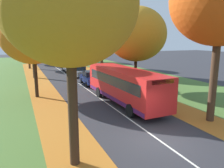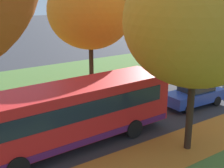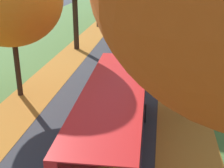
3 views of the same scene
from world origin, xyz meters
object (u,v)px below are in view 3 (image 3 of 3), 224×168
object	(u,v)px
tree_right_near	(198,3)
car_white_third_in_line	(141,33)
bus	(114,116)
car_blue_lead	(130,69)
car_grey_following	(140,48)
car_silver_fourth_in_line	(149,22)

from	to	relation	value
tree_right_near	car_white_third_in_line	xyz separation A→B (m)	(-3.71, 16.88, -5.16)
bus	tree_right_near	bearing A→B (deg)	50.97
bus	car_blue_lead	xyz separation A→B (m)	(-0.18, 9.02, -0.89)
bus	car_grey_following	xyz separation A→B (m)	(0.08, 14.98, -0.89)
car_grey_following	car_white_third_in_line	xyz separation A→B (m)	(-0.31, 6.20, 0.00)
tree_right_near	car_silver_fourth_in_line	bearing A→B (deg)	97.92
bus	car_blue_lead	distance (m)	9.06
bus	car_silver_fourth_in_line	bearing A→B (deg)	89.60
car_white_third_in_line	car_blue_lead	bearing A→B (deg)	-89.77
bus	car_silver_fourth_in_line	size ratio (longest dim) A/B	2.48
car_grey_following	tree_right_near	bearing A→B (deg)	-72.35
car_grey_following	car_silver_fourth_in_line	world-z (taller)	same
car_white_third_in_line	car_silver_fourth_in_line	bearing A→B (deg)	86.36
bus	car_grey_following	world-z (taller)	bus
tree_right_near	car_blue_lead	xyz separation A→B (m)	(-3.66, 4.72, -5.16)
tree_right_near	car_white_third_in_line	distance (m)	18.04
tree_right_near	bus	size ratio (longest dim) A/B	0.84
tree_right_near	car_blue_lead	distance (m)	7.90
car_grey_following	car_white_third_in_line	bearing A→B (deg)	92.90
bus	car_white_third_in_line	distance (m)	21.19
car_blue_lead	car_silver_fourth_in_line	distance (m)	18.89
tree_right_near	bus	world-z (taller)	tree_right_near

